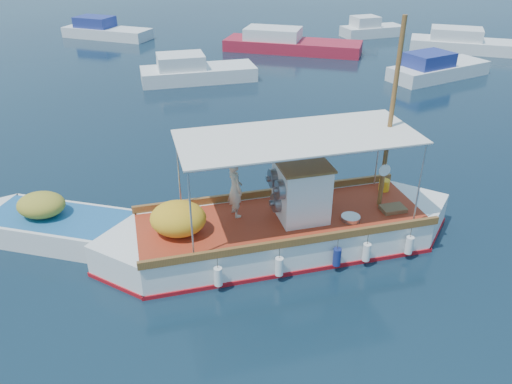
{
  "coord_description": "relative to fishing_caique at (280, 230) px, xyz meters",
  "views": [
    {
      "loc": [
        0.33,
        -12.84,
        8.51
      ],
      "look_at": [
        -0.58,
        0.0,
        1.41
      ],
      "focal_mm": 35.0,
      "sensor_mm": 36.0,
      "label": 1
    }
  ],
  "objects": [
    {
      "name": "bg_boat_e",
      "position": [
        12.96,
        25.47,
        -0.09
      ],
      "size": [
        9.12,
        4.59,
        1.8
      ],
      "rotation": [
        0.0,
        0.0,
        -0.24
      ],
      "color": "silver",
      "rests_on": "ground"
    },
    {
      "name": "ground",
      "position": [
        -0.16,
        0.73,
        -0.58
      ],
      "size": [
        160.0,
        160.0,
        0.0
      ],
      "primitive_type": "plane",
      "color": "black",
      "rests_on": "ground"
    },
    {
      "name": "bg_boat_n",
      "position": [
        -0.1,
        24.6,
        -0.09
      ],
      "size": [
        10.1,
        4.64,
        1.8
      ],
      "rotation": [
        0.0,
        0.0,
        -0.2
      ],
      "color": "#A31B2D",
      "rests_on": "ground"
    },
    {
      "name": "fishing_caique",
      "position": [
        0.0,
        0.0,
        0.0
      ],
      "size": [
        10.28,
        5.37,
        6.63
      ],
      "rotation": [
        0.0,
        0.0,
        0.33
      ],
      "color": "white",
      "rests_on": "ground"
    },
    {
      "name": "bg_boat_ne",
      "position": [
        8.9,
        18.38,
        -0.09
      ],
      "size": [
        6.64,
        5.47,
        1.8
      ],
      "rotation": [
        0.0,
        0.0,
        0.59
      ],
      "color": "silver",
      "rests_on": "ground"
    },
    {
      "name": "bg_boat_nw",
      "position": [
        -5.5,
        16.75,
        -0.09
      ],
      "size": [
        7.08,
        4.39,
        1.8
      ],
      "rotation": [
        0.0,
        0.0,
        0.32
      ],
      "color": "silver",
      "rests_on": "ground"
    },
    {
      "name": "dinghy",
      "position": [
        -6.26,
        -0.08,
        -0.23
      ],
      "size": [
        6.75,
        2.74,
        1.67
      ],
      "rotation": [
        0.0,
        0.0,
        -0.17
      ],
      "color": "white",
      "rests_on": "ground"
    },
    {
      "name": "bg_boat_far_n",
      "position": [
        6.52,
        30.31,
        -0.09
      ],
      "size": [
        5.37,
        3.79,
        1.8
      ],
      "rotation": [
        0.0,
        0.0,
        0.4
      ],
      "color": "silver",
      "rests_on": "ground"
    },
    {
      "name": "bg_boat_far_w",
      "position": [
        -14.88,
        28.2,
        -0.09
      ],
      "size": [
        7.51,
        4.21,
        1.8
      ],
      "rotation": [
        0.0,
        0.0,
        -0.28
      ],
      "color": "silver",
      "rests_on": "ground"
    }
  ]
}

